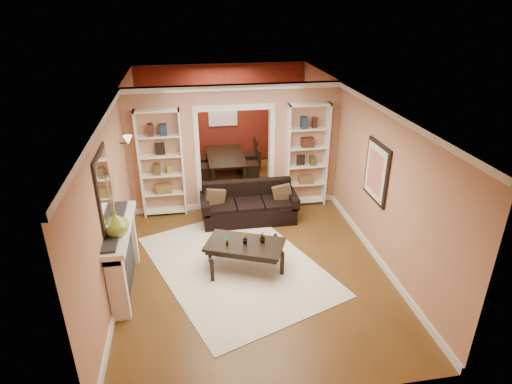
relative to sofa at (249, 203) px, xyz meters
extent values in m
plane|color=brown|center=(-0.19, -0.45, -0.39)|extent=(8.00, 8.00, 0.00)
plane|color=white|center=(-0.19, -0.45, 2.31)|extent=(8.00, 8.00, 0.00)
plane|color=tan|center=(-0.19, 3.55, 0.96)|extent=(8.00, 0.00, 8.00)
plane|color=tan|center=(-0.19, -4.45, 0.96)|extent=(8.00, 0.00, 8.00)
plane|color=tan|center=(-2.44, -0.45, 0.96)|extent=(0.00, 8.00, 8.00)
plane|color=tan|center=(2.06, -0.45, 0.96)|extent=(0.00, 8.00, 8.00)
cube|color=tan|center=(-0.19, 0.75, 0.96)|extent=(4.50, 0.15, 2.70)
cube|color=maroon|center=(-0.19, 3.52, 0.93)|extent=(4.44, 0.04, 2.64)
cube|color=#8CA5CC|center=(-0.19, 3.48, 1.16)|extent=(0.78, 0.03, 0.98)
cube|color=white|center=(-0.47, -1.60, -0.38)|extent=(3.57, 4.14, 0.01)
cube|color=black|center=(0.00, 0.00, 0.00)|extent=(1.99, 0.86, 0.78)
cube|color=brown|center=(-0.70, -0.02, 0.19)|extent=(0.41, 0.21, 0.40)
cube|color=brown|center=(0.70, -0.02, 0.18)|extent=(0.39, 0.14, 0.38)
cube|color=black|center=(-0.32, -1.70, -0.14)|extent=(1.48, 1.16, 0.49)
imported|color=#336626|center=(-0.63, -1.70, 0.19)|extent=(0.11, 0.10, 0.17)
imported|color=#336626|center=(-0.32, -1.70, 0.21)|extent=(0.11, 0.13, 0.20)
imported|color=#336626|center=(-0.02, -1.70, 0.20)|extent=(0.15, 0.15, 0.19)
cube|color=white|center=(-1.74, 0.58, 0.76)|extent=(0.90, 0.30, 2.30)
cube|color=white|center=(1.36, 0.58, 0.76)|extent=(0.90, 0.30, 2.30)
cube|color=white|center=(-2.28, -1.95, 0.19)|extent=(0.32, 1.70, 1.16)
imported|color=olive|center=(-2.28, -2.22, 0.97)|extent=(0.46, 0.46, 0.39)
cube|color=silver|center=(-2.42, -1.95, 1.41)|extent=(0.03, 0.95, 1.10)
cube|color=#FFE0A5|center=(-2.34, 0.10, 1.44)|extent=(0.18, 0.18, 0.22)
cube|color=black|center=(2.02, -1.45, 1.16)|extent=(0.04, 0.85, 1.05)
imported|color=black|center=(-0.21, 2.41, -0.09)|extent=(1.68, 0.94, 0.59)
cube|color=black|center=(-0.76, 2.11, 0.04)|extent=(0.45, 0.45, 0.86)
cube|color=black|center=(0.34, 2.11, 0.03)|extent=(0.53, 0.53, 0.84)
cube|color=black|center=(-0.76, 2.71, 0.04)|extent=(0.49, 0.49, 0.85)
cube|color=black|center=(0.34, 2.71, 0.07)|extent=(0.60, 0.60, 0.92)
cube|color=#3F251C|center=(-0.19, 2.25, 1.63)|extent=(0.50, 0.50, 0.30)
camera|label=1|loc=(-1.15, -7.87, 3.99)|focal=30.00mm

